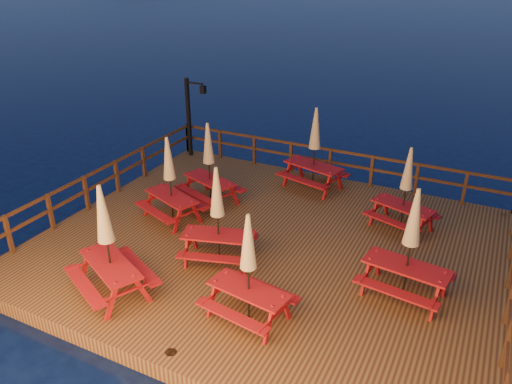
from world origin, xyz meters
TOP-DOWN VIEW (x-y plane):
  - ground at (0.00, 0.00)m, footprint 500.00×500.00m
  - deck at (0.00, 0.00)m, footprint 12.00×10.00m
  - deck_piles at (0.00, 0.00)m, footprint 11.44×9.44m
  - railing at (0.00, 1.78)m, footprint 11.80×9.75m
  - lamp_post at (-5.39, 4.55)m, footprint 0.85×0.18m
  - picnic_table_0 at (-2.76, 1.44)m, footprint 2.20×2.01m
  - picnic_table_1 at (-3.14, -0.06)m, footprint 2.19×2.00m
  - picnic_table_2 at (-0.24, 3.85)m, footprint 2.26×2.01m
  - picnic_table_3 at (3.70, -0.72)m, footprint 2.08×1.79m
  - picnic_table_4 at (2.99, 2.40)m, footprint 2.07×1.88m
  - picnic_table_5 at (-0.80, -1.35)m, footprint 2.16×1.94m
  - picnic_table_6 at (0.89, -2.99)m, footprint 1.96×1.69m
  - picnic_table_7 at (-2.29, -3.61)m, footprint 2.41×2.26m

SIDE VIEW (x-z plane):
  - deck_piles at x=0.00m, z-range -1.00..0.40m
  - ground at x=0.00m, z-range 0.00..0.00m
  - deck at x=0.00m, z-range 0.00..0.40m
  - railing at x=0.00m, z-range 0.61..1.71m
  - picnic_table_4 at x=2.99m, z-range 0.45..2.90m
  - picnic_table_6 at x=0.89m, z-range 0.45..2.97m
  - picnic_table_1 at x=-3.14m, z-range 0.45..3.00m
  - picnic_table_0 at x=-2.76m, z-range 0.45..3.03m
  - picnic_table_5 at x=-0.80m, z-range 0.45..3.03m
  - picnic_table_3 at x=3.70m, z-range 0.45..3.16m
  - picnic_table_7 at x=-2.29m, z-range 0.45..3.19m
  - picnic_table_2 at x=-0.24m, z-range 0.45..3.20m
  - lamp_post at x=-5.39m, z-range 0.70..3.70m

